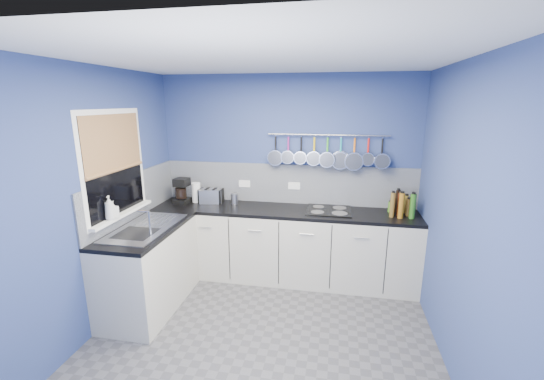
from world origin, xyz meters
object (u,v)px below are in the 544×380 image
(soap_bottle_a, at_px, (109,208))
(toaster, at_px, (211,196))
(canister, at_px, (234,199))
(hob, at_px, (329,210))
(paper_towel, at_px, (196,192))
(coffee_maker, at_px, (182,191))
(soap_bottle_b, at_px, (113,210))

(soap_bottle_a, bearing_deg, toaster, 64.71)
(canister, bearing_deg, soap_bottle_a, -125.53)
(hob, bearing_deg, paper_towel, 177.57)
(coffee_maker, bearing_deg, hob, 5.23)
(toaster, bearing_deg, coffee_maker, -177.30)
(toaster, distance_m, hob, 1.51)
(soap_bottle_a, relative_size, canister, 1.85)
(soap_bottle_a, height_order, toaster, soap_bottle_a)
(toaster, bearing_deg, canister, -7.81)
(coffee_maker, distance_m, hob, 1.87)
(paper_towel, relative_size, canister, 1.97)
(soap_bottle_b, height_order, coffee_maker, same)
(hob, bearing_deg, toaster, 177.26)
(paper_towel, relative_size, toaster, 0.91)
(toaster, height_order, hob, toaster)
(soap_bottle_b, xyz_separation_m, coffee_maker, (0.22, 1.09, -0.08))
(soap_bottle_b, relative_size, paper_towel, 0.67)
(paper_towel, distance_m, canister, 0.51)
(paper_towel, bearing_deg, toaster, -0.14)
(soap_bottle_b, relative_size, canister, 1.33)
(canister, bearing_deg, hob, -4.15)
(coffee_maker, xyz_separation_m, canister, (0.67, 0.10, -0.10))
(toaster, distance_m, canister, 0.31)
(soap_bottle_b, distance_m, toaster, 1.32)
(soap_bottle_a, distance_m, hob, 2.39)
(paper_towel, bearing_deg, canister, 1.62)
(soap_bottle_b, height_order, canister, soap_bottle_b)
(coffee_maker, distance_m, canister, 0.68)
(coffee_maker, relative_size, hob, 0.61)
(soap_bottle_b, xyz_separation_m, paper_towel, (0.38, 1.17, -0.11))
(soap_bottle_a, distance_m, canister, 1.54)
(soap_bottle_b, xyz_separation_m, hob, (2.08, 1.10, -0.23))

